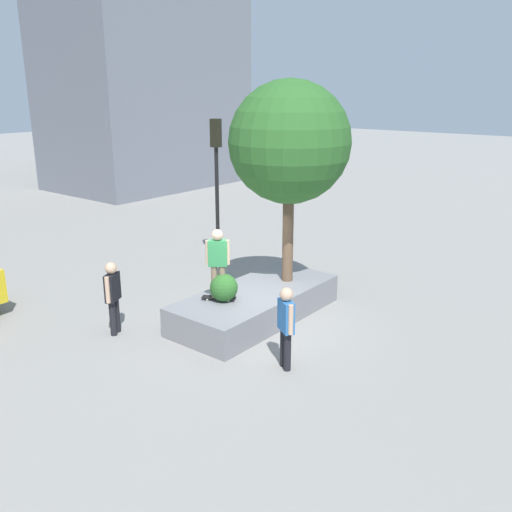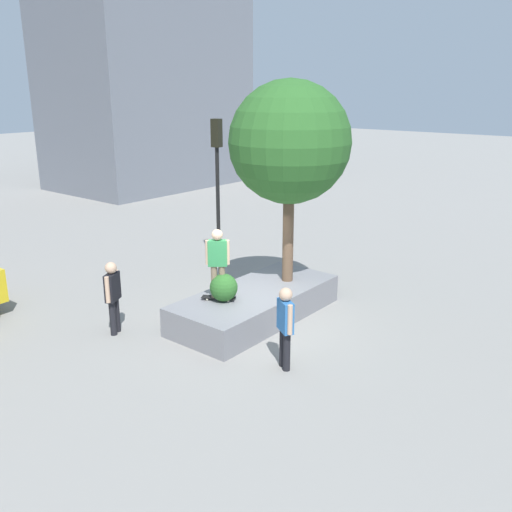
{
  "view_description": "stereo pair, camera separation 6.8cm",
  "coord_description": "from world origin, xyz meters",
  "px_view_note": "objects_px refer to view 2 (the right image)",
  "views": [
    {
      "loc": [
        -9.7,
        -7.89,
        5.55
      ],
      "look_at": [
        0.37,
        0.17,
        1.61
      ],
      "focal_mm": 38.98,
      "sensor_mm": 36.0,
      "label": 1
    },
    {
      "loc": [
        -9.65,
        -7.94,
        5.55
      ],
      "look_at": [
        0.37,
        0.17,
        1.61
      ],
      "focal_mm": 38.98,
      "sensor_mm": 36.0,
      "label": 2
    }
  ],
  "objects_px": {
    "skateboard": "(218,298)",
    "plaza_tree": "(290,143)",
    "traffic_light_corner": "(217,167)",
    "passerby_with_bag": "(285,323)",
    "skateboarder": "(218,259)",
    "planter_ledge": "(256,304)",
    "bystander_watching": "(113,293)"
  },
  "relations": [
    {
      "from": "plaza_tree",
      "to": "skateboard",
      "type": "xyz_separation_m",
      "value": [
        -2.17,
        0.44,
        -3.48
      ]
    },
    {
      "from": "skateboard",
      "to": "passerby_with_bag",
      "type": "xyz_separation_m",
      "value": [
        -0.63,
        -2.41,
        0.25
      ]
    },
    {
      "from": "skateboarder",
      "to": "traffic_light_corner",
      "type": "height_order",
      "value": "traffic_light_corner"
    },
    {
      "from": "traffic_light_corner",
      "to": "passerby_with_bag",
      "type": "bearing_deg",
      "value": -126.73
    },
    {
      "from": "plaza_tree",
      "to": "traffic_light_corner",
      "type": "relative_size",
      "value": 1.09
    },
    {
      "from": "skateboard",
      "to": "passerby_with_bag",
      "type": "distance_m",
      "value": 2.5
    },
    {
      "from": "skateboard",
      "to": "skateboarder",
      "type": "bearing_deg",
      "value": -153.43
    },
    {
      "from": "plaza_tree",
      "to": "skateboard",
      "type": "bearing_deg",
      "value": 168.58
    },
    {
      "from": "plaza_tree",
      "to": "passerby_with_bag",
      "type": "xyz_separation_m",
      "value": [
        -2.8,
        -1.97,
        -3.23
      ]
    },
    {
      "from": "planter_ledge",
      "to": "bystander_watching",
      "type": "bearing_deg",
      "value": 144.8
    },
    {
      "from": "planter_ledge",
      "to": "plaza_tree",
      "type": "height_order",
      "value": "plaza_tree"
    },
    {
      "from": "bystander_watching",
      "to": "plaza_tree",
      "type": "bearing_deg",
      "value": -28.33
    },
    {
      "from": "skateboarder",
      "to": "bystander_watching",
      "type": "bearing_deg",
      "value": 136.28
    },
    {
      "from": "traffic_light_corner",
      "to": "bystander_watching",
      "type": "height_order",
      "value": "traffic_light_corner"
    },
    {
      "from": "skateboard",
      "to": "passerby_with_bag",
      "type": "bearing_deg",
      "value": -104.59
    },
    {
      "from": "passerby_with_bag",
      "to": "planter_ledge",
      "type": "bearing_deg",
      "value": 51.62
    },
    {
      "from": "planter_ledge",
      "to": "skateboarder",
      "type": "bearing_deg",
      "value": 164.14
    },
    {
      "from": "plaza_tree",
      "to": "traffic_light_corner",
      "type": "height_order",
      "value": "plaza_tree"
    },
    {
      "from": "skateboard",
      "to": "traffic_light_corner",
      "type": "height_order",
      "value": "traffic_light_corner"
    },
    {
      "from": "skateboarder",
      "to": "traffic_light_corner",
      "type": "relative_size",
      "value": 0.36
    },
    {
      "from": "plaza_tree",
      "to": "passerby_with_bag",
      "type": "bearing_deg",
      "value": -144.85
    },
    {
      "from": "skateboard",
      "to": "passerby_with_bag",
      "type": "height_order",
      "value": "passerby_with_bag"
    },
    {
      "from": "traffic_light_corner",
      "to": "plaza_tree",
      "type": "bearing_deg",
      "value": -111.82
    },
    {
      "from": "traffic_light_corner",
      "to": "passerby_with_bag",
      "type": "xyz_separation_m",
      "value": [
        -4.34,
        -5.81,
        -2.13
      ]
    },
    {
      "from": "skateboard",
      "to": "traffic_light_corner",
      "type": "distance_m",
      "value": 5.57
    },
    {
      "from": "skateboarder",
      "to": "skateboard",
      "type": "bearing_deg",
      "value": 26.57
    },
    {
      "from": "traffic_light_corner",
      "to": "passerby_with_bag",
      "type": "distance_m",
      "value": 7.56
    },
    {
      "from": "plaza_tree",
      "to": "passerby_with_bag",
      "type": "distance_m",
      "value": 4.71
    },
    {
      "from": "planter_ledge",
      "to": "plaza_tree",
      "type": "bearing_deg",
      "value": -7.16
    },
    {
      "from": "planter_ledge",
      "to": "passerby_with_bag",
      "type": "distance_m",
      "value": 2.77
    },
    {
      "from": "skateboarder",
      "to": "traffic_light_corner",
      "type": "xyz_separation_m",
      "value": [
        3.71,
        3.4,
        1.41
      ]
    },
    {
      "from": "skateboard",
      "to": "plaza_tree",
      "type": "bearing_deg",
      "value": -11.42
    }
  ]
}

